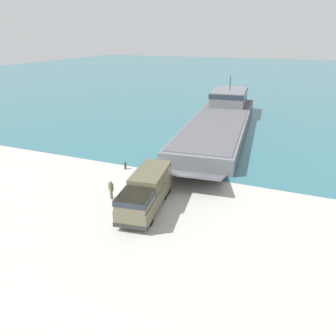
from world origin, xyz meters
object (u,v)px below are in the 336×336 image
(landing_craft, at_px, (222,117))
(mooring_bollard, at_px, (125,165))
(military_truck, at_px, (146,191))
(soldier_on_ramp, at_px, (111,188))

(landing_craft, bearing_deg, mooring_bollard, -109.46)
(military_truck, bearing_deg, soldier_on_ramp, -101.67)
(military_truck, bearing_deg, landing_craft, 172.77)
(military_truck, relative_size, soldier_on_ramp, 4.78)
(landing_craft, bearing_deg, military_truck, -94.57)
(landing_craft, relative_size, military_truck, 4.73)
(landing_craft, distance_m, mooring_bollard, 21.90)
(soldier_on_ramp, bearing_deg, mooring_bollard, 45.25)
(military_truck, bearing_deg, mooring_bollard, -147.61)
(soldier_on_ramp, xyz_separation_m, mooring_bollard, (-2.25, 6.48, -0.56))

